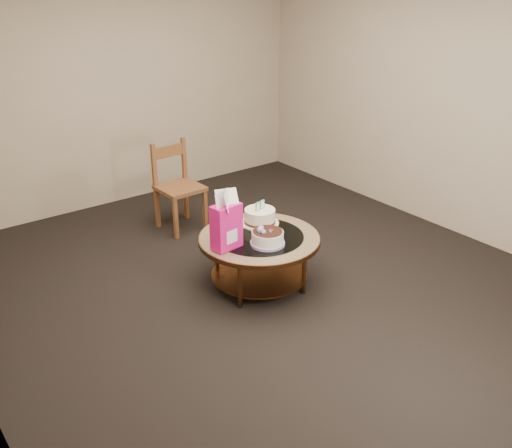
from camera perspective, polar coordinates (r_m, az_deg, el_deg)
ground at (r=4.94m, az=0.32°, el=-5.98°), size 5.00×5.00×0.00m
room_walls at (r=4.36m, az=0.37°, el=11.74°), size 4.52×5.02×2.61m
coffee_table at (r=4.76m, az=0.33°, el=-2.06°), size 1.02×1.02×0.46m
decorated_cake at (r=4.56m, az=1.15°, el=-1.45°), size 0.28×0.28×0.16m
cream_cake at (r=4.91m, az=0.39°, el=0.72°), size 0.33×0.33×0.21m
gift_bag at (r=4.44m, az=-3.00°, el=0.35°), size 0.25×0.20×0.47m
pillar_candle at (r=4.85m, az=-1.98°, el=-0.13°), size 0.11×0.11×0.09m
dining_chair at (r=5.86m, az=-7.83°, el=3.79°), size 0.43×0.43×0.90m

